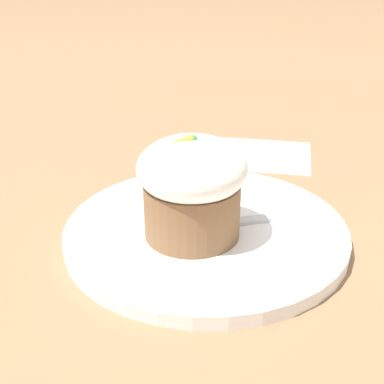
% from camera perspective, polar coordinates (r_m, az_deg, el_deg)
% --- Properties ---
extents(ground_plane, '(4.00, 4.00, 0.00)m').
position_cam_1_polar(ground_plane, '(0.49, 1.49, -4.89)').
color(ground_plane, '#846042').
extents(dessert_plate, '(0.25, 0.25, 0.01)m').
position_cam_1_polar(dessert_plate, '(0.49, 1.50, -4.25)').
color(dessert_plate, white).
rests_on(dessert_plate, ground_plane).
extents(carrot_cake, '(0.09, 0.09, 0.09)m').
position_cam_1_polar(carrot_cake, '(0.45, -0.00, 0.63)').
color(carrot_cake, brown).
rests_on(carrot_cake, dessert_plate).
extents(spoon, '(0.13, 0.04, 0.01)m').
position_cam_1_polar(spoon, '(0.48, 2.42, -3.36)').
color(spoon, silver).
rests_on(spoon, dessert_plate).
extents(paper_napkin, '(0.16, 0.15, 0.00)m').
position_cam_1_polar(paper_napkin, '(0.67, 7.23, 3.98)').
color(paper_napkin, white).
rests_on(paper_napkin, ground_plane).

